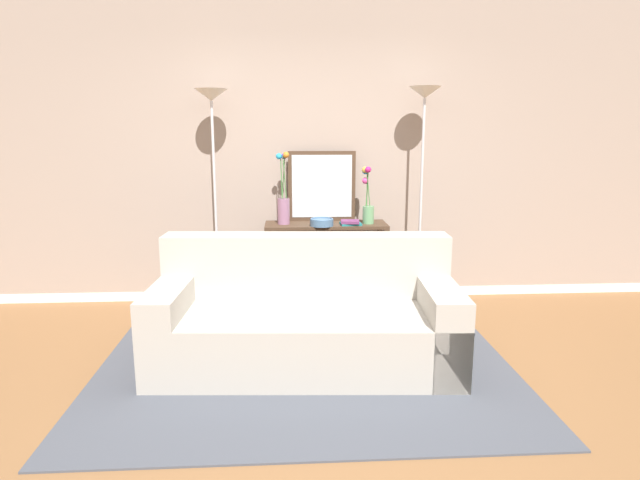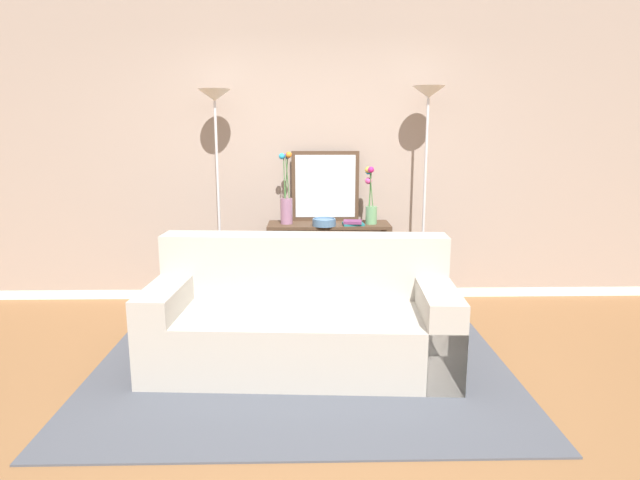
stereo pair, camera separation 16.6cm
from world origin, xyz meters
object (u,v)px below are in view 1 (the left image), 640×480
object	(u,v)px
couch	(306,321)
floor_lamp_left	(213,139)
wall_mirror	(322,186)
book_stack	(350,223)
floor_lamp_right	(423,137)
book_row_under_console	(299,300)
fruit_bowl	(322,222)
console_table	(326,250)
vase_tall_flowers	(283,203)
vase_short_flowers	(368,201)

from	to	relation	value
couch	floor_lamp_left	xyz separation A→B (m)	(-0.75, 1.19, 1.24)
wall_mirror	book_stack	xyz separation A→B (m)	(0.24, -0.25, -0.30)
floor_lamp_right	book_row_under_console	world-z (taller)	floor_lamp_right
floor_lamp_left	fruit_bowl	distance (m)	1.19
console_table	couch	bearing A→B (deg)	-100.54
floor_lamp_left	floor_lamp_right	bearing A→B (deg)	-0.00
floor_lamp_left	floor_lamp_right	world-z (taller)	floor_lamp_right
fruit_bowl	book_row_under_console	world-z (taller)	fruit_bowl
book_stack	vase_tall_flowers	bearing A→B (deg)	171.47
couch	floor_lamp_left	distance (m)	1.87
floor_lamp_left	book_row_under_console	xyz separation A→B (m)	(0.74, 0.06, -1.49)
console_table	vase_short_flowers	size ratio (longest dim) A/B	2.13
vase_short_flowers	book_stack	distance (m)	0.25
console_table	vase_tall_flowers	distance (m)	0.59
floor_lamp_right	fruit_bowl	xyz separation A→B (m)	(-0.90, -0.06, -0.75)
console_table	fruit_bowl	bearing A→B (deg)	-110.89
floor_lamp_left	vase_short_flowers	size ratio (longest dim) A/B	3.78
console_table	book_row_under_console	bearing A→B (deg)	-180.00
book_row_under_console	console_table	bearing A→B (deg)	0.00
floor_lamp_right	vase_tall_flowers	xyz separation A→B (m)	(-1.24, 0.06, -0.59)
console_table	vase_short_flowers	xyz separation A→B (m)	(0.38, -0.03, 0.45)
console_table	fruit_bowl	world-z (taller)	fruit_bowl
fruit_bowl	vase_short_flowers	bearing A→B (deg)	12.67
floor_lamp_right	vase_tall_flowers	size ratio (longest dim) A/B	3.07
floor_lamp_right	wall_mirror	size ratio (longest dim) A/B	3.08
book_row_under_console	floor_lamp_left	bearing A→B (deg)	-175.08
vase_tall_flowers	book_stack	world-z (taller)	vase_tall_flowers
floor_lamp_left	vase_tall_flowers	distance (m)	0.83
floor_lamp_left	vase_tall_flowers	xyz separation A→B (m)	(0.60, 0.06, -0.57)
floor_lamp_right	wall_mirror	distance (m)	1.02
floor_lamp_left	vase_short_flowers	distance (m)	1.47
couch	floor_lamp_right	size ratio (longest dim) A/B	1.07
couch	floor_lamp_right	distance (m)	2.05
vase_short_flowers	fruit_bowl	size ratio (longest dim) A/B	2.50
console_table	wall_mirror	world-z (taller)	wall_mirror
console_table	floor_lamp_left	bearing A→B (deg)	-176.32
book_row_under_console	vase_tall_flowers	bearing A→B (deg)	-178.39
floor_lamp_right	vase_short_flowers	size ratio (longest dim) A/B	3.84
floor_lamp_left	fruit_bowl	bearing A→B (deg)	-3.51
book_row_under_console	book_stack	bearing A→B (deg)	-11.42
couch	vase_short_flowers	distance (m)	1.53
vase_tall_flowers	fruit_bowl	size ratio (longest dim) A/B	3.12
floor_lamp_left	floor_lamp_right	xyz separation A→B (m)	(1.85, -0.00, 0.02)
fruit_bowl	console_table	bearing A→B (deg)	69.11
console_table	wall_mirror	size ratio (longest dim) A/B	1.71
couch	book_stack	world-z (taller)	couch
console_table	floor_lamp_left	size ratio (longest dim) A/B	0.56
vase_tall_flowers	fruit_bowl	distance (m)	0.39
couch	book_row_under_console	xyz separation A→B (m)	(-0.02, 1.25, -0.26)
floor_lamp_right	fruit_bowl	size ratio (longest dim) A/B	9.58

